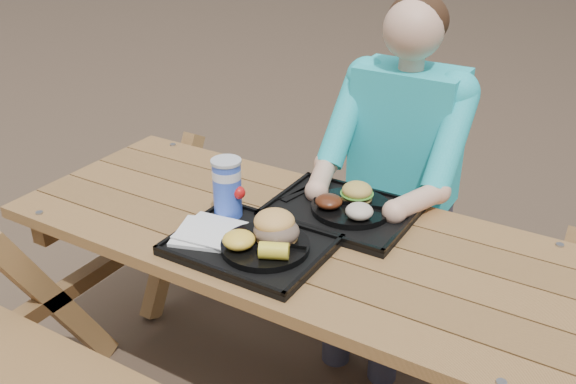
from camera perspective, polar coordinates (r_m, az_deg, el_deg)
The scene contains 17 objects.
picnic_table at distance 2.23m, azimuth 0.00°, elevation -11.66°, with size 1.80×1.49×0.75m, color #999999, non-canonical shape.
tray_near at distance 1.91m, azimuth -3.33°, elevation -4.82°, with size 0.45×0.35×0.02m, color black.
tray_far at distance 2.09m, azimuth 4.77°, elevation -1.81°, with size 0.45×0.35×0.02m, color black.
plate_near at distance 1.87m, azimuth -2.03°, elevation -4.83°, with size 0.26×0.26×0.02m, color black.
plate_far at distance 2.08m, azimuth 5.65°, elevation -1.41°, with size 0.26×0.26×0.02m, color black.
napkin_stack at distance 1.95m, azimuth -7.33°, elevation -3.56°, with size 0.18×0.18×0.02m, color white.
soda_cup at distance 2.02m, azimuth -5.42°, elevation 0.24°, with size 0.09×0.09×0.18m, color blue.
condiment_bbq at distance 1.98m, azimuth -1.28°, elevation -2.65°, with size 0.05×0.05×0.03m, color #320F05.
condiment_mustard at distance 1.96m, azimuth -0.03°, elevation -2.98°, with size 0.05×0.05×0.03m, color yellow.
sandwich at distance 1.85m, azimuth -1.04°, elevation -2.44°, with size 0.13×0.13×0.13m, color #E8A352, non-canonical shape.
mac_cheese at distance 1.84m, azimuth -4.40°, elevation -4.26°, with size 0.10×0.10×0.05m, color yellow.
corn_cob at distance 1.78m, azimuth -1.27°, elevation -5.24°, with size 0.08×0.08×0.05m, color yellow, non-canonical shape.
cutlery_far at distance 2.18m, azimuth 0.88°, elevation -0.14°, with size 0.03×0.15×0.01m, color black.
burger at distance 2.09m, azimuth 6.18°, elevation 0.45°, with size 0.10×0.10×0.09m, color gold, non-canonical shape.
baked_beans at distance 2.05m, azimuth 3.64°, elevation -0.84°, with size 0.09×0.09×0.04m, color #502110.
potato_salad at distance 1.99m, azimuth 6.36°, elevation -1.71°, with size 0.09×0.09×0.05m, color beige.
diner at distance 2.51m, azimuth 9.92°, elevation -0.10°, with size 0.48×0.84×1.28m, color #1BB2BD, non-canonical shape.
Camera 1 is at (0.90, -1.49, 1.77)m, focal length 40.00 mm.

